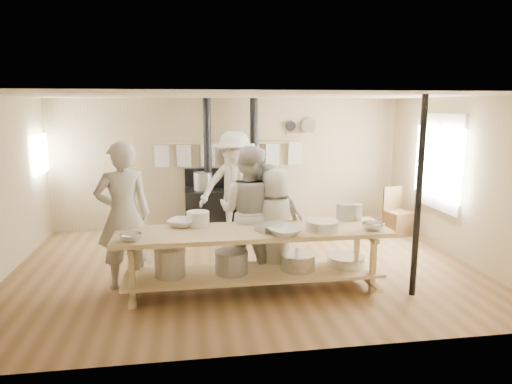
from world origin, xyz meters
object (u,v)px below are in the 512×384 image
(stove, at_px, (231,205))
(cook_right, at_px, (270,221))
(cook_far_left, at_px, (123,215))
(prep_table, at_px, (253,254))
(roasting_pan, at_px, (272,227))
(cook_left, at_px, (249,212))
(chair, at_px, (397,221))
(cook_by_window, at_px, (235,186))
(cook_center, at_px, (275,224))

(stove, xyz_separation_m, cook_right, (0.31, -2.52, 0.31))
(cook_far_left, bearing_deg, prep_table, 152.26)
(stove, xyz_separation_m, cook_far_left, (-1.71, -2.60, 0.48))
(prep_table, relative_size, roasting_pan, 9.15)
(cook_far_left, distance_m, roasting_pan, 2.01)
(cook_left, height_order, chair, cook_left)
(roasting_pan, bearing_deg, stove, 94.48)
(cook_by_window, relative_size, roasting_pan, 5.10)
(cook_far_left, height_order, cook_right, cook_far_left)
(cook_by_window, height_order, chair, cook_by_window)
(cook_left, height_order, roasting_pan, cook_left)
(cook_right, height_order, chair, cook_right)
(chair, xyz_separation_m, roasting_pan, (-2.91, -2.36, 0.63))
(prep_table, distance_m, cook_left, 0.71)
(stove, distance_m, prep_table, 3.02)
(cook_by_window, xyz_separation_m, chair, (3.14, -0.14, -0.73))
(stove, distance_m, cook_right, 2.56)
(cook_center, distance_m, roasting_pan, 0.51)
(cook_by_window, distance_m, roasting_pan, 2.51)
(cook_far_left, bearing_deg, cook_left, 170.84)
(cook_right, xyz_separation_m, roasting_pan, (-0.07, -0.56, 0.07))
(stove, relative_size, roasting_pan, 6.61)
(cook_left, distance_m, cook_right, 0.33)
(roasting_pan, bearing_deg, cook_left, 109.48)
(cook_center, relative_size, cook_by_window, 0.80)
(cook_far_left, xyz_separation_m, cook_by_window, (1.72, 2.02, -0.00))
(stove, bearing_deg, cook_by_window, -88.88)
(prep_table, xyz_separation_m, roasting_pan, (0.24, -0.06, 0.37))
(cook_far_left, relative_size, cook_right, 1.22)
(stove, distance_m, cook_left, 2.49)
(cook_left, xyz_separation_m, cook_by_window, (-0.01, 1.88, 0.05))
(stove, relative_size, chair, 2.86)
(cook_right, distance_m, cook_by_window, 1.97)
(cook_far_left, height_order, chair, cook_far_left)
(cook_right, bearing_deg, cook_far_left, 18.59)
(cook_far_left, xyz_separation_m, cook_right, (2.02, 0.08, -0.18))
(cook_by_window, bearing_deg, cook_far_left, -126.78)
(cook_right, bearing_deg, roasting_pan, 98.90)
(cook_right, distance_m, roasting_pan, 0.56)
(cook_far_left, bearing_deg, stove, -137.36)
(stove, height_order, cook_far_left, stove)
(cook_by_window, bearing_deg, roasting_pan, -81.19)
(cook_far_left, xyz_separation_m, chair, (4.86, 1.89, -0.74))
(cook_far_left, bearing_deg, cook_center, 166.36)
(cook_right, bearing_deg, cook_left, 3.42)
(cook_far_left, relative_size, cook_center, 1.25)
(cook_far_left, xyz_separation_m, cook_center, (2.08, 0.02, -0.20))
(stove, distance_m, cook_far_left, 3.15)
(cook_center, bearing_deg, chair, -146.52)
(stove, height_order, roasting_pan, stove)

